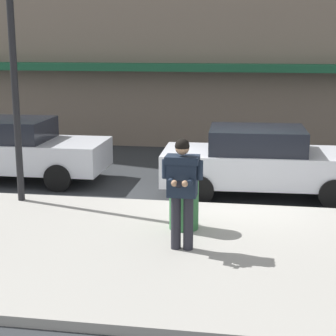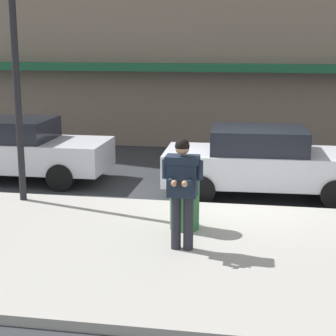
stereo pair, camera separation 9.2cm
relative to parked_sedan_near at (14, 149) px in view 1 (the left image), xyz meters
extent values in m
plane|color=#2B2D30|center=(5.55, -1.49, -0.79)|extent=(80.00, 80.00, 0.00)
cube|color=#99968E|center=(6.55, -4.34, -0.72)|extent=(32.00, 5.30, 0.14)
cube|color=silver|center=(6.55, -1.44, -0.79)|extent=(28.00, 0.12, 0.01)
cube|color=#195133|center=(6.55, 4.66, 1.81)|extent=(26.60, 0.70, 0.24)
cube|color=silver|center=(0.04, 0.00, -0.12)|extent=(4.52, 1.86, 0.70)
cube|color=black|center=(-0.14, 0.00, 0.49)|extent=(2.09, 1.66, 0.52)
cylinder|color=black|center=(1.43, 0.87, -0.47)|extent=(0.64, 0.23, 0.64)
cylinder|color=black|center=(1.44, -0.84, -0.47)|extent=(0.64, 0.23, 0.64)
cube|color=silver|center=(6.13, -0.47, -0.12)|extent=(4.57, 2.01, 0.70)
cube|color=black|center=(5.95, -0.48, 0.49)|extent=(2.14, 1.72, 0.52)
cylinder|color=black|center=(7.49, 0.44, -0.47)|extent=(0.65, 0.25, 0.64)
cylinder|color=black|center=(7.56, -1.27, -0.47)|extent=(0.65, 0.25, 0.64)
cylinder|color=black|center=(4.70, 0.32, -0.47)|extent=(0.65, 0.25, 0.64)
cylinder|color=black|center=(4.77, -1.39, -0.47)|extent=(0.65, 0.25, 0.64)
cylinder|color=#23232B|center=(4.93, -4.40, -0.21)|extent=(0.16, 0.16, 0.88)
cylinder|color=#23232B|center=(4.73, -4.40, -0.21)|extent=(0.16, 0.16, 0.88)
cube|color=#192333|center=(4.83, -4.40, 0.55)|extent=(0.46, 0.30, 0.64)
cube|color=#192333|center=(4.83, -4.40, 0.82)|extent=(0.52, 0.34, 0.12)
cylinder|color=#192333|center=(5.10, -4.40, 0.66)|extent=(0.11, 0.11, 0.30)
cylinder|color=#192333|center=(4.98, -4.56, 0.51)|extent=(0.10, 0.30, 0.10)
sphere|color=tan|center=(4.91, -4.70, 0.51)|extent=(0.10, 0.10, 0.10)
cylinder|color=#192333|center=(4.56, -4.40, 0.66)|extent=(0.11, 0.11, 0.30)
cylinder|color=#192333|center=(4.68, -4.56, 0.51)|extent=(0.10, 0.30, 0.10)
sphere|color=tan|center=(4.75, -4.70, 0.51)|extent=(0.10, 0.10, 0.10)
cube|color=black|center=(4.83, -4.74, 0.51)|extent=(0.08, 0.14, 0.07)
sphere|color=tan|center=(4.83, -4.43, 1.01)|extent=(0.22, 0.22, 0.22)
sphere|color=black|center=(4.83, -4.43, 1.04)|extent=(0.23, 0.23, 0.23)
cylinder|color=black|center=(1.11, -2.14, 1.65)|extent=(0.14, 0.14, 4.60)
cylinder|color=#2D6638|center=(4.72, -3.39, -0.20)|extent=(0.52, 0.52, 0.90)
cylinder|color=black|center=(4.72, -3.39, 0.29)|extent=(0.55, 0.55, 0.08)
camera|label=1|loc=(5.99, -12.84, 2.62)|focal=60.00mm
camera|label=2|loc=(6.08, -12.83, 2.62)|focal=60.00mm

